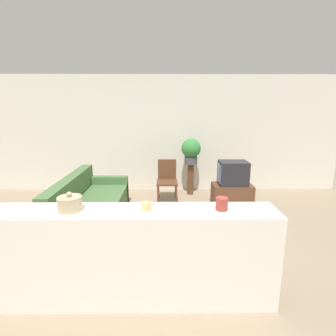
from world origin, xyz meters
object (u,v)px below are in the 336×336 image
object	(u,v)px
couch	(90,208)
decorative_bowl	(70,203)
potted_plant	(191,150)
television	(233,173)
wooden_chair	(167,179)

from	to	relation	value
couch	decorative_bowl	distance (m)	2.03
couch	potted_plant	world-z (taller)	potted_plant
couch	decorative_bowl	world-z (taller)	decorative_bowl
television	potted_plant	distance (m)	1.15
television	wooden_chair	distance (m)	1.37
television	potted_plant	world-z (taller)	potted_plant
potted_plant	decorative_bowl	xyz separation A→B (m)	(-1.50, -3.42, 0.03)
television	decorative_bowl	size ratio (longest dim) A/B	2.42
couch	decorative_bowl	bearing A→B (deg)	-78.59
potted_plant	decorative_bowl	world-z (taller)	potted_plant
potted_plant	decorative_bowl	bearing A→B (deg)	-113.67
television	wooden_chair	world-z (taller)	television
television	decorative_bowl	distance (m)	3.48
couch	wooden_chair	world-z (taller)	wooden_chair
decorative_bowl	wooden_chair	bearing A→B (deg)	72.34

